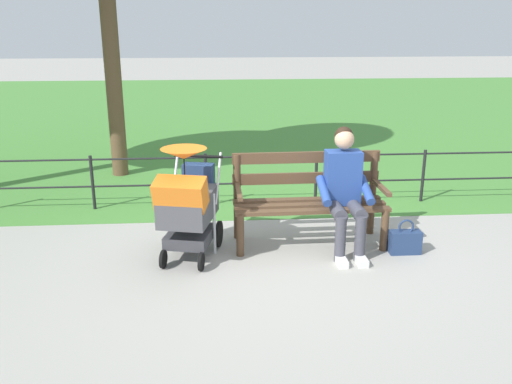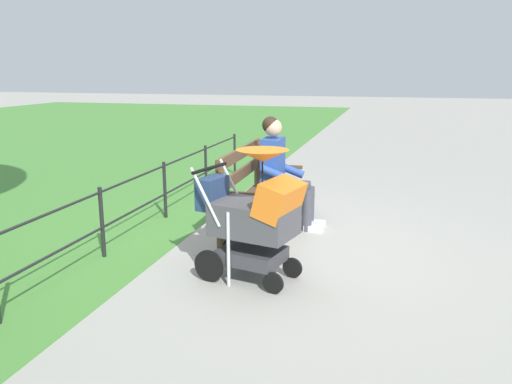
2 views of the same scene
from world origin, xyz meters
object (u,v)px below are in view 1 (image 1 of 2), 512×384
park_bench (308,195)px  stroller (188,202)px  person_on_bench (345,187)px  handbag (405,241)px

park_bench → stroller: size_ratio=1.40×
park_bench → stroller: stroller is taller
person_on_bench → handbag: size_ratio=3.45×
stroller → handbag: bearing=178.6°
stroller → person_on_bench: bearing=-176.0°
person_on_bench → handbag: 0.84m
park_bench → person_on_bench: size_ratio=1.26×
handbag → park_bench: bearing=-22.2°
person_on_bench → stroller: (1.59, 0.11, -0.08)m
handbag → person_on_bench: bearing=-14.9°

